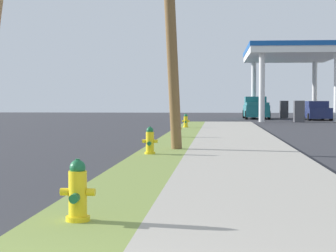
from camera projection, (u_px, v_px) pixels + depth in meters
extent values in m
cylinder|color=yellow|center=(78.00, 218.00, 7.30)|extent=(0.29, 0.29, 0.06)
cylinder|color=yellow|center=(78.00, 196.00, 7.29)|extent=(0.22, 0.22, 0.60)
sphere|color=#196038|center=(78.00, 168.00, 7.28)|extent=(0.19, 0.19, 0.19)
cylinder|color=#196038|center=(78.00, 161.00, 7.27)|extent=(0.06, 0.06, 0.05)
cylinder|color=yellow|center=(65.00, 192.00, 7.30)|extent=(0.10, 0.09, 0.09)
cylinder|color=yellow|center=(91.00, 192.00, 7.28)|extent=(0.10, 0.09, 0.09)
cylinder|color=#196038|center=(74.00, 198.00, 7.12)|extent=(0.11, 0.12, 0.11)
cylinder|color=yellow|center=(150.00, 153.00, 16.59)|extent=(0.29, 0.29, 0.06)
cylinder|color=yellow|center=(150.00, 143.00, 16.58)|extent=(0.22, 0.22, 0.60)
sphere|color=#196038|center=(150.00, 130.00, 16.56)|extent=(0.19, 0.19, 0.19)
cylinder|color=#196038|center=(150.00, 127.00, 16.56)|extent=(0.06, 0.06, 0.05)
cylinder|color=yellow|center=(144.00, 141.00, 16.59)|extent=(0.10, 0.09, 0.09)
cylinder|color=yellow|center=(156.00, 141.00, 16.56)|extent=(0.10, 0.09, 0.09)
cylinder|color=#196038|center=(149.00, 143.00, 16.41)|extent=(0.11, 0.12, 0.11)
cylinder|color=yellow|center=(176.00, 136.00, 24.54)|extent=(0.29, 0.29, 0.06)
cylinder|color=yellow|center=(176.00, 129.00, 24.53)|extent=(0.22, 0.22, 0.60)
sphere|color=#196038|center=(176.00, 121.00, 24.52)|extent=(0.19, 0.19, 0.19)
cylinder|color=#196038|center=(176.00, 119.00, 24.51)|extent=(0.06, 0.06, 0.05)
cylinder|color=yellow|center=(172.00, 128.00, 24.54)|extent=(0.10, 0.09, 0.09)
cylinder|color=yellow|center=(180.00, 128.00, 24.52)|extent=(0.10, 0.09, 0.09)
cylinder|color=#196038|center=(176.00, 130.00, 24.36)|extent=(0.11, 0.12, 0.11)
cylinder|color=yellow|center=(186.00, 127.00, 33.57)|extent=(0.29, 0.29, 0.06)
cylinder|color=yellow|center=(186.00, 122.00, 33.56)|extent=(0.22, 0.22, 0.60)
sphere|color=#196038|center=(186.00, 116.00, 33.55)|extent=(0.19, 0.19, 0.19)
cylinder|color=#196038|center=(186.00, 114.00, 33.54)|extent=(0.06, 0.06, 0.05)
cylinder|color=yellow|center=(183.00, 121.00, 33.57)|extent=(0.10, 0.09, 0.09)
cylinder|color=yellow|center=(189.00, 121.00, 33.54)|extent=(0.10, 0.09, 0.09)
cylinder|color=#196038|center=(186.00, 122.00, 33.39)|extent=(0.11, 0.12, 0.11)
cylinder|color=brown|center=(170.00, 3.00, 17.92)|extent=(0.81, 1.08, 8.62)
cylinder|color=silver|center=(262.00, 88.00, 45.69)|extent=(0.44, 0.44, 5.12)
cylinder|color=silver|center=(254.00, 90.00, 56.12)|extent=(0.44, 0.44, 5.12)
cylinder|color=silver|center=(315.00, 90.00, 55.67)|extent=(0.44, 0.44, 5.12)
cube|color=white|center=(291.00, 55.00, 50.57)|extent=(7.30, 12.28, 0.50)
cube|color=#144C9E|center=(291.00, 50.00, 50.55)|extent=(7.40, 12.38, 0.36)
cube|color=#47474C|center=(299.00, 111.00, 45.53)|extent=(0.70, 1.10, 1.60)
cube|color=#47474C|center=(284.00, 109.00, 55.97)|extent=(0.70, 1.10, 1.60)
cube|color=navy|center=(316.00, 113.00, 50.59)|extent=(1.92, 4.54, 0.85)
cube|color=navy|center=(317.00, 104.00, 50.34)|extent=(1.65, 2.06, 0.56)
cylinder|color=black|center=(302.00, 116.00, 52.35)|extent=(0.23, 0.60, 0.60)
cylinder|color=black|center=(323.00, 116.00, 52.25)|extent=(0.23, 0.60, 0.60)
cylinder|color=black|center=(309.00, 117.00, 48.96)|extent=(0.23, 0.60, 0.60)
cylinder|color=black|center=(331.00, 117.00, 48.86)|extent=(0.23, 0.60, 0.60)
cube|color=#197075|center=(256.00, 111.00, 53.95)|extent=(2.05, 5.42, 1.00)
cube|color=#197075|center=(255.00, 101.00, 54.88)|extent=(1.86, 2.07, 0.76)
cube|color=#197075|center=(257.00, 104.00, 52.74)|extent=(1.90, 2.93, 0.24)
cylinder|color=black|center=(244.00, 114.00, 56.17)|extent=(0.23, 0.76, 0.76)
cylinder|color=black|center=(265.00, 114.00, 56.03)|extent=(0.23, 0.76, 0.76)
cylinder|color=black|center=(246.00, 115.00, 51.89)|extent=(0.23, 0.76, 0.76)
cylinder|color=black|center=(269.00, 115.00, 51.75)|extent=(0.23, 0.76, 0.76)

